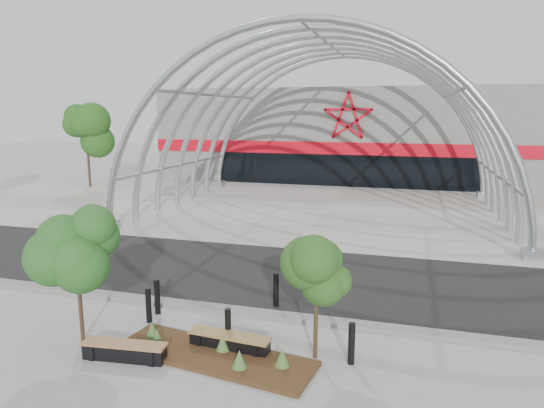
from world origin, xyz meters
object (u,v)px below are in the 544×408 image
object	(u,v)px
street_tree_0	(76,253)
bollard_2	(276,290)
bench_1	(230,343)
bench_0	(125,351)
street_tree_1	(317,271)

from	to	relation	value
street_tree_0	bollard_2	world-z (taller)	street_tree_0
street_tree_0	bollard_2	xyz separation A→B (m)	(4.36, 3.67, -1.91)
bench_1	bollard_2	bearing A→B (deg)	83.05
bench_0	bollard_2	distance (m)	5.05
street_tree_0	bench_1	distance (m)	4.60
street_tree_1	bollard_2	world-z (taller)	street_tree_1
bollard_2	street_tree_0	bearing A→B (deg)	-139.95
street_tree_0	bench_0	world-z (taller)	street_tree_0
street_tree_0	bench_1	world-z (taller)	street_tree_0
street_tree_0	street_tree_1	size ratio (longest dim) A/B	1.09
street_tree_1	bench_0	size ratio (longest dim) A/B	1.45
street_tree_1	bench_1	distance (m)	3.00
street_tree_1	bench_0	world-z (taller)	street_tree_1
bench_0	street_tree_0	bearing A→B (deg)	160.83
street_tree_0	street_tree_1	world-z (taller)	street_tree_0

